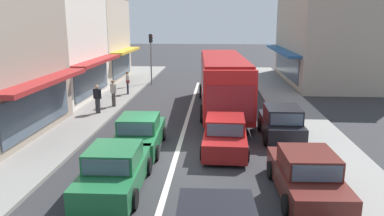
% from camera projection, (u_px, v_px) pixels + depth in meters
% --- Properties ---
extents(ground_plane, '(140.00, 140.00, 0.00)m').
position_uv_depth(ground_plane, '(176.00, 156.00, 15.07)').
color(ground_plane, '#2D2D30').
extents(lane_centre_line, '(0.20, 28.00, 0.01)m').
position_uv_depth(lane_centre_line, '(185.00, 128.00, 18.95)').
color(lane_centre_line, silver).
rests_on(lane_centre_line, ground).
extents(sidewalk_left, '(5.20, 44.00, 0.14)m').
position_uv_depth(sidewalk_left, '(69.00, 115.00, 21.31)').
color(sidewalk_left, gray).
rests_on(sidewalk_left, ground).
extents(kerb_right, '(2.80, 44.00, 0.12)m').
position_uv_depth(kerb_right, '(300.00, 119.00, 20.48)').
color(kerb_right, gray).
rests_on(kerb_right, ground).
extents(shopfront_mid_block, '(8.04, 8.20, 7.93)m').
position_uv_depth(shopfront_mid_block, '(38.00, 41.00, 24.59)').
color(shopfront_mid_block, silver).
rests_on(shopfront_mid_block, ground).
extents(shopfront_far_end, '(7.88, 7.41, 7.43)m').
position_uv_depth(shopfront_far_end, '(82.00, 39.00, 32.60)').
color(shopfront_far_end, beige).
rests_on(shopfront_far_end, ground).
extents(building_right_far, '(8.67, 13.32, 9.56)m').
position_uv_depth(building_right_far, '(333.00, 26.00, 31.93)').
color(building_right_far, '#B2A38E').
rests_on(building_right_far, ground).
extents(city_bus, '(3.13, 10.97, 3.23)m').
position_uv_depth(city_bus, '(223.00, 79.00, 22.48)').
color(city_bus, red).
rests_on(city_bus, ground).
extents(sedan_adjacent_lane_trail, '(1.95, 4.22, 1.47)m').
position_uv_depth(sedan_adjacent_lane_trail, '(115.00, 170.00, 11.99)').
color(sedan_adjacent_lane_trail, '#1E6638').
rests_on(sedan_adjacent_lane_trail, ground).
extents(sedan_adjacent_lane_lead, '(1.98, 4.24, 1.47)m').
position_uv_depth(sedan_adjacent_lane_lead, '(225.00, 135.00, 15.63)').
color(sedan_adjacent_lane_lead, maroon).
rests_on(sedan_adjacent_lane_lead, ground).
extents(sedan_queue_far_back, '(2.00, 4.25, 1.47)m').
position_uv_depth(sedan_queue_far_back, '(140.00, 134.00, 15.75)').
color(sedan_queue_far_back, '#1E6638').
rests_on(sedan_queue_far_back, ground).
extents(parked_sedan_kerb_front, '(2.02, 4.26, 1.47)m').
position_uv_depth(parked_sedan_kerb_front, '(306.00, 176.00, 11.57)').
color(parked_sedan_kerb_front, '#561E19').
rests_on(parked_sedan_kerb_front, ground).
extents(parked_hatchback_kerb_second, '(1.84, 3.71, 1.54)m').
position_uv_depth(parked_hatchback_kerb_second, '(281.00, 123.00, 17.19)').
color(parked_hatchback_kerb_second, black).
rests_on(parked_hatchback_kerb_second, ground).
extents(traffic_light_downstreet, '(0.33, 0.24, 4.20)m').
position_uv_depth(traffic_light_downstreet, '(151.00, 51.00, 30.91)').
color(traffic_light_downstreet, gray).
rests_on(traffic_light_downstreet, ground).
extents(pedestrian_with_handbag_near, '(0.37, 0.65, 1.63)m').
position_uv_depth(pedestrian_with_handbag_near, '(128.00, 81.00, 26.71)').
color(pedestrian_with_handbag_near, '#232838').
rests_on(pedestrian_with_handbag_near, sidewalk_left).
extents(pedestrian_browsing_midblock, '(0.53, 0.34, 1.63)m').
position_uv_depth(pedestrian_browsing_midblock, '(97.00, 97.00, 21.25)').
color(pedestrian_browsing_midblock, '#333338').
rests_on(pedestrian_browsing_midblock, sidewalk_left).
extents(pedestrian_far_walker, '(0.44, 0.42, 1.63)m').
position_uv_depth(pedestrian_far_walker, '(113.00, 91.00, 22.94)').
color(pedestrian_far_walker, '#4C4742').
rests_on(pedestrian_far_walker, sidewalk_left).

